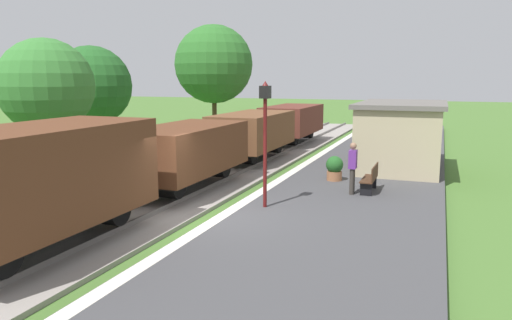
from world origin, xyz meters
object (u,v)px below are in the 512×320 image
freight_train (218,142)px  tree_trackside_mid (46,86)px  station_hut (401,135)px  tree_trackside_far (92,86)px  lamp_post_near (265,121)px  potted_planter (334,168)px  tree_field_left (214,64)px  bench_near_hut (371,178)px  person_waiting (353,166)px

freight_train → tree_trackside_mid: tree_trackside_mid is taller
station_hut → tree_trackside_far: tree_trackside_far is taller
tree_trackside_far → station_hut: bearing=5.5°
lamp_post_near → tree_trackside_mid: (-8.44, 0.50, 0.93)m
freight_train → tree_trackside_mid: 6.60m
tree_trackside_mid → lamp_post_near: bearing=-3.4°
station_hut → potted_planter: (-2.07, -3.62, -0.93)m
tree_trackside_far → tree_field_left: tree_field_left is taller
freight_train → lamp_post_near: bearing=-50.6°
tree_trackside_far → bench_near_hut: bearing=-14.4°
freight_train → potted_planter: freight_train is taller
freight_train → tree_trackside_far: 8.54m
tree_trackside_mid → person_waiting: bearing=11.0°
person_waiting → tree_trackside_mid: (-10.58, -2.05, 2.55)m
bench_near_hut → potted_planter: bearing=136.8°
lamp_post_near → tree_trackside_far: (-11.50, 6.70, 0.84)m
bench_near_hut → person_waiting: person_waiting is taller
potted_planter → tree_trackside_far: size_ratio=0.16×
station_hut → tree_trackside_far: (-14.72, -1.42, 1.99)m
freight_train → tree_field_left: size_ratio=3.62×
tree_trackside_mid → tree_field_left: (0.23, 13.30, 1.10)m
freight_train → tree_trackside_mid: size_ratio=4.79×
lamp_post_near → tree_trackside_mid: bearing=176.6°
freight_train → tree_trackside_far: size_ratio=4.64×
freight_train → tree_trackside_far: (-7.92, 2.34, 2.16)m
potted_planter → tree_trackside_mid: tree_trackside_mid is taller
tree_field_left → tree_trackside_far: bearing=-114.9°
station_hut → lamp_post_near: bearing=-111.6°
freight_train → station_hut: (6.80, 3.76, 0.17)m
station_hut → bench_near_hut: (-0.55, -5.05, -0.93)m
person_waiting → tree_field_left: (-10.34, 11.25, 3.65)m
freight_train → potted_planter: (4.72, 0.14, -0.76)m
lamp_post_near → freight_train: bearing=129.4°
tree_field_left → tree_trackside_mid: bearing=-91.0°
bench_near_hut → potted_planter: (-1.53, 1.43, 0.00)m
bench_near_hut → lamp_post_near: bearing=-131.0°
person_waiting → lamp_post_near: 3.70m
tree_trackside_mid → tree_trackside_far: 6.91m
potted_planter → station_hut: bearing=60.2°
station_hut → tree_trackside_far: size_ratio=1.03×
tree_field_left → bench_near_hut: bearing=-44.6°
bench_near_hut → tree_trackside_far: bearing=165.6°
potted_planter → tree_field_left: (-9.35, 9.30, 4.11)m
tree_trackside_far → tree_field_left: bearing=65.1°
person_waiting → tree_trackside_mid: bearing=10.1°
freight_train → tree_field_left: 11.03m
tree_trackside_mid → station_hut: bearing=33.2°
freight_train → bench_near_hut: size_ratio=17.33×
station_hut → tree_trackside_mid: tree_trackside_mid is taller
potted_planter → lamp_post_near: 5.09m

